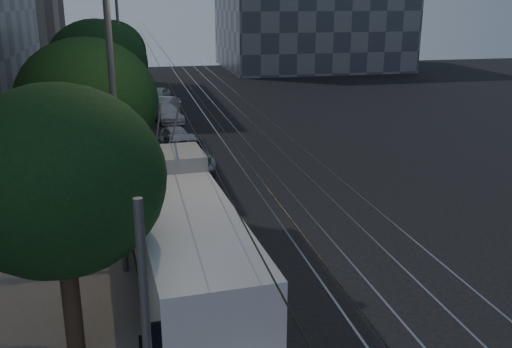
{
  "coord_description": "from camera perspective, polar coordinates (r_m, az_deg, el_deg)",
  "views": [
    {
      "loc": [
        -5.32,
        -17.65,
        8.65
      ],
      "look_at": [
        -0.8,
        2.64,
        2.25
      ],
      "focal_mm": 40.0,
      "sensor_mm": 36.0,
      "label": 1
    }
  ],
  "objects": [
    {
      "name": "streetlamp_near",
      "position": [
        17.52,
        -12.86,
        10.18
      ],
      "size": [
        2.67,
        0.44,
        11.18
      ],
      "color": "#5E5E61",
      "rests_on": "ground"
    },
    {
      "name": "car_white_c",
      "position": [
        45.77,
        -9.15,
        6.8
      ],
      "size": [
        2.75,
        3.97,
        1.24
      ],
      "primitive_type": "imported",
      "rotation": [
        0.0,
        0.0,
        -0.43
      ],
      "color": "#B6B6BA",
      "rests_on": "ground"
    },
    {
      "name": "tree_3",
      "position": [
        34.27,
        -15.57,
        10.44
      ],
      "size": [
        5.71,
        5.71,
        7.62
      ],
      "color": "#32261C",
      "rests_on": "ground"
    },
    {
      "name": "tree_0",
      "position": [
        13.54,
        -19.14,
        -0.65
      ],
      "size": [
        4.85,
        4.85,
        6.94
      ],
      "color": "#32261C",
      "rests_on": "ground"
    },
    {
      "name": "car_white_a",
      "position": [
        34.64,
        -7.9,
        3.59
      ],
      "size": [
        2.06,
        3.98,
        1.29
      ],
      "primitive_type": "imported",
      "rotation": [
        0.0,
        0.0,
        0.15
      ],
      "color": "#BBBBBF",
      "rests_on": "ground"
    },
    {
      "name": "car_white_b",
      "position": [
        42.5,
        -8.85,
        6.01
      ],
      "size": [
        2.43,
        4.46,
        1.23
      ],
      "primitive_type": "imported",
      "rotation": [
        0.0,
        0.0,
        0.18
      ],
      "color": "silver",
      "rests_on": "ground"
    },
    {
      "name": "car_white_d",
      "position": [
        50.84,
        -9.74,
        7.8
      ],
      "size": [
        2.59,
        3.99,
        1.26
      ],
      "primitive_type": "imported",
      "rotation": [
        0.0,
        0.0,
        -0.32
      ],
      "color": "silver",
      "rests_on": "ground"
    },
    {
      "name": "trolleybus",
      "position": [
        17.49,
        -7.59,
        -6.42
      ],
      "size": [
        3.34,
        12.5,
        5.63
      ],
      "rotation": [
        0.0,
        0.0,
        0.06
      ],
      "color": "silver",
      "rests_on": "ground"
    },
    {
      "name": "sidewalk",
      "position": [
        38.68,
        -15.51,
        3.68
      ],
      "size": [
        5.0,
        90.0,
        0.15
      ],
      "primitive_type": "cube",
      "color": "gray",
      "rests_on": "ground"
    },
    {
      "name": "pickup_silver",
      "position": [
        30.31,
        -7.19,
        2.05
      ],
      "size": [
        2.9,
        6.12,
        1.69
      ],
      "primitive_type": "imported",
      "rotation": [
        0.0,
        0.0,
        -0.02
      ],
      "color": "#9FA2A7",
      "rests_on": "ground"
    },
    {
      "name": "tram_rails",
      "position": [
        39.41,
        -0.81,
        4.45
      ],
      "size": [
        4.52,
        90.0,
        0.02
      ],
      "color": "gray",
      "rests_on": "ground"
    },
    {
      "name": "tree_4",
      "position": [
        45.53,
        -14.31,
        11.73
      ],
      "size": [
        5.31,
        5.31,
        7.18
      ],
      "color": "#32261C",
      "rests_on": "ground"
    },
    {
      "name": "streetlamp_far",
      "position": [
        41.95,
        -12.97,
        12.91
      ],
      "size": [
        2.37,
        0.44,
        9.74
      ],
      "color": "#5E5E61",
      "rests_on": "ground"
    },
    {
      "name": "tree_2",
      "position": [
        27.19,
        -15.04,
        7.7
      ],
      "size": [
        4.2,
        4.2,
        6.39
      ],
      "color": "#32261C",
      "rests_on": "ground"
    },
    {
      "name": "tree_5",
      "position": [
        54.08,
        -14.09,
        12.13
      ],
      "size": [
        4.46,
        4.46,
        6.44
      ],
      "color": "#32261C",
      "rests_on": "ground"
    },
    {
      "name": "ground",
      "position": [
        20.36,
        3.84,
        -8.07
      ],
      "size": [
        120.0,
        120.0,
        0.0
      ],
      "primitive_type": "plane",
      "color": "black",
      "rests_on": "ground"
    },
    {
      "name": "overhead_wires",
      "position": [
        38.01,
        -12.07,
        8.91
      ],
      "size": [
        2.23,
        90.0,
        6.0
      ],
      "color": "black",
      "rests_on": "ground"
    },
    {
      "name": "tree_1",
      "position": [
        24.04,
        -16.52,
        6.91
      ],
      "size": [
        5.68,
        5.68,
        7.25
      ],
      "color": "#32261C",
      "rests_on": "ground"
    }
  ]
}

